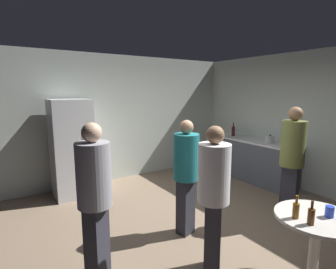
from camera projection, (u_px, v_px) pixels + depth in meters
ground_plane at (200, 228)px, 3.87m from camera, size 5.20×5.20×0.10m
wall_back at (124, 118)px, 5.80m from camera, size 5.32×0.06×2.70m
wall_side_right at (306, 122)px, 5.06m from camera, size 0.06×5.20×2.70m
refrigerator at (72, 148)px, 4.85m from camera, size 0.70×0.68×1.80m
kitchen_counter at (255, 160)px, 5.73m from camera, size 0.64×1.81×0.90m
kettle at (270, 140)px, 5.31m from camera, size 0.24×0.17×0.18m
wine_bottle_on_counter at (233, 131)px, 6.14m from camera, size 0.08×0.08×0.31m
foreground_table at (317, 226)px, 2.60m from camera, size 0.80×0.80×0.73m
beer_bottle_amber at (296, 210)px, 2.53m from camera, size 0.06×0.06×0.23m
beer_bottle_brown at (311, 216)px, 2.41m from camera, size 0.06×0.06×0.23m
plastic_cup_blue at (330, 212)px, 2.55m from camera, size 0.08×0.08×0.11m
person_in_olive_shirt at (292, 155)px, 3.86m from camera, size 0.41×0.41×1.73m
person_in_gray_shirt at (94, 191)px, 2.60m from camera, size 0.47×0.47×1.66m
person_in_white_shirt at (214, 189)px, 2.76m from camera, size 0.48×0.48×1.60m
person_in_teal_shirt at (186, 169)px, 3.50m from camera, size 0.42×0.42×1.58m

